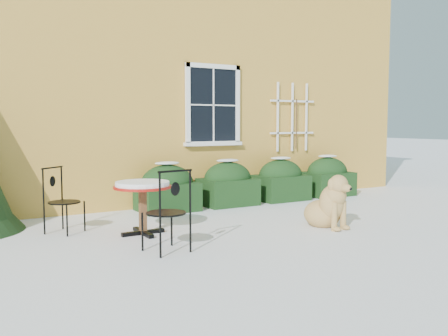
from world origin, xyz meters
TOP-DOWN VIEW (x-y plane):
  - ground at (0.00, 0.00)m, footprint 80.00×80.00m
  - house at (0.00, 7.00)m, footprint 12.40×8.40m
  - hedge_row at (1.65, 2.55)m, footprint 4.95×0.80m
  - bistro_table at (-1.42, 0.92)m, footprint 0.84×0.84m
  - patio_chair_near at (-1.51, -0.19)m, footprint 0.53×0.52m
  - patio_chair_far at (-2.39, 1.65)m, footprint 0.60×0.60m
  - dog at (1.22, -0.11)m, footprint 0.60×0.97m

SIDE VIEW (x-z plane):
  - ground at x=0.00m, z-range 0.00..0.00m
  - dog at x=1.22m, z-range -0.08..0.78m
  - hedge_row at x=1.65m, z-range -0.05..0.86m
  - patio_chair_far at x=-2.39m, z-range 0.00..0.97m
  - patio_chair_near at x=-1.51m, z-range 0.00..1.05m
  - bistro_table at x=-1.42m, z-range 0.26..1.03m
  - house at x=0.00m, z-range 0.02..6.42m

